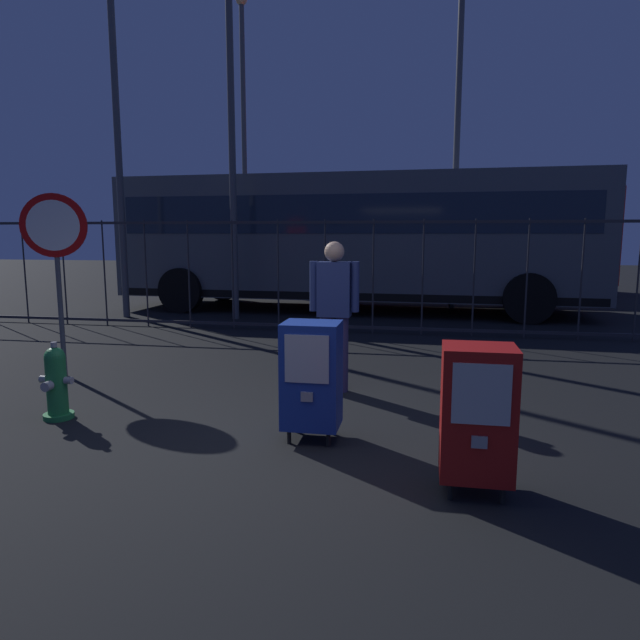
% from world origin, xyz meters
% --- Properties ---
extents(ground_plane, '(60.00, 60.00, 0.00)m').
position_xyz_m(ground_plane, '(0.00, 0.00, 0.00)').
color(ground_plane, black).
extents(fire_hydrant, '(0.33, 0.31, 0.75)m').
position_xyz_m(fire_hydrant, '(-2.10, 0.39, 0.35)').
color(fire_hydrant, '#1E7238').
rests_on(fire_hydrant, ground_plane).
extents(newspaper_box_primary, '(0.48, 0.42, 1.02)m').
position_xyz_m(newspaper_box_primary, '(0.40, 0.29, 0.57)').
color(newspaper_box_primary, black).
rests_on(newspaper_box_primary, ground_plane).
extents(newspaper_box_secondary, '(0.48, 0.42, 1.02)m').
position_xyz_m(newspaper_box_secondary, '(1.69, -0.51, 0.57)').
color(newspaper_box_secondary, black).
rests_on(newspaper_box_secondary, ground_plane).
extents(stop_sign, '(0.71, 0.31, 2.23)m').
position_xyz_m(stop_sign, '(-3.06, 1.87, 1.60)').
color(stop_sign, '#4C4F54').
rests_on(stop_sign, ground_plane).
extents(pedestrian, '(0.55, 0.22, 1.67)m').
position_xyz_m(pedestrian, '(0.35, 1.82, 0.95)').
color(pedestrian, '#382D51').
rests_on(pedestrian, ground_plane).
extents(fence_barrier, '(18.03, 0.04, 2.00)m').
position_xyz_m(fence_barrier, '(0.00, 5.65, 1.02)').
color(fence_barrier, '#2D2D33').
rests_on(fence_barrier, ground_plane).
extents(bus_near, '(10.59, 3.09, 3.00)m').
position_xyz_m(bus_near, '(-0.29, 8.65, 1.71)').
color(bus_near, '#4C5156').
rests_on(bus_near, ground_plane).
extents(bus_far, '(10.53, 2.88, 3.00)m').
position_xyz_m(bus_far, '(1.24, 13.50, 1.71)').
color(bus_far, red).
rests_on(bus_far, ground_plane).
extents(street_light_near_left, '(0.32, 0.32, 8.35)m').
position_xyz_m(street_light_near_left, '(-3.90, 11.96, 4.75)').
color(street_light_near_left, '#4C4F54').
rests_on(street_light_near_left, ground_plane).
extents(street_light_near_right, '(0.32, 0.32, 7.22)m').
position_xyz_m(street_light_near_right, '(1.95, 9.34, 4.17)').
color(street_light_near_right, '#4C4F54').
rests_on(street_light_near_right, ground_plane).
extents(street_light_far_left, '(0.32, 0.32, 7.12)m').
position_xyz_m(street_light_far_left, '(-2.52, 6.87, 4.12)').
color(street_light_far_left, '#4C4F54').
rests_on(street_light_far_left, ground_plane).
extents(street_light_far_right, '(0.32, 0.32, 8.27)m').
position_xyz_m(street_light_far_right, '(-4.89, 6.71, 4.72)').
color(street_light_far_right, '#4C4F54').
rests_on(street_light_far_right, ground_plane).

